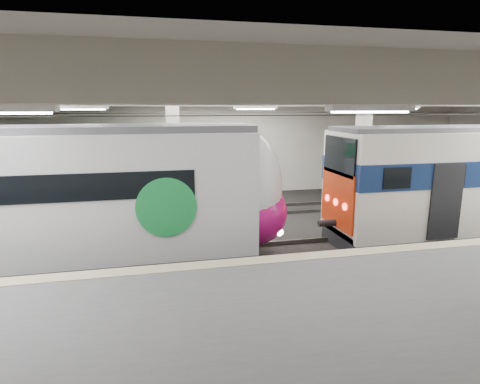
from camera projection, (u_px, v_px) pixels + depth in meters
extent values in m
cube|color=black|center=(269.00, 254.00, 13.91)|extent=(36.00, 24.00, 0.10)
cube|color=silver|center=(272.00, 88.00, 12.74)|extent=(36.00, 24.00, 0.20)
cube|color=beige|center=(220.00, 146.00, 22.87)|extent=(30.00, 0.10, 5.50)
cube|color=#555658|center=(368.00, 346.00, 7.58)|extent=(30.00, 7.00, 1.10)
cube|color=#C4B78B|center=(305.00, 256.00, 10.57)|extent=(30.00, 0.50, 0.02)
cube|color=beige|center=(174.00, 165.00, 15.55)|extent=(0.50, 0.50, 5.50)
cube|color=beige|center=(361.00, 159.00, 17.26)|extent=(0.50, 0.50, 5.50)
cube|color=beige|center=(272.00, 98.00, 12.80)|extent=(30.00, 18.00, 0.50)
cube|color=#59544C|center=(269.00, 251.00, 13.88)|extent=(30.00, 1.52, 0.16)
cube|color=#59544C|center=(236.00, 211.00, 19.13)|extent=(30.00, 1.52, 0.16)
cylinder|color=black|center=(271.00, 115.00, 12.92)|extent=(30.00, 0.03, 0.03)
cylinder|color=black|center=(236.00, 113.00, 18.17)|extent=(30.00, 0.03, 0.03)
cube|color=white|center=(293.00, 109.00, 10.96)|extent=(26.00, 8.40, 0.12)
cube|color=silver|center=(45.00, 196.00, 11.91)|extent=(12.44, 2.78, 3.73)
ellipsoid|color=silver|center=(248.00, 187.00, 13.24)|extent=(2.20, 2.72, 3.66)
ellipsoid|color=#A90E63|center=(252.00, 211.00, 13.44)|extent=(2.34, 2.78, 2.24)
cylinder|color=#1A9343|center=(166.00, 207.00, 11.34)|extent=(1.72, 0.06, 1.72)
cube|color=#4C4C51|center=(38.00, 130.00, 11.50)|extent=(12.44, 2.28, 0.20)
cube|color=black|center=(52.00, 260.00, 12.34)|extent=(12.44, 1.94, 0.70)
cube|color=#B02B0B|center=(337.00, 199.00, 14.05)|extent=(0.08, 2.37, 1.99)
cube|color=black|center=(340.00, 156.00, 13.73)|extent=(0.08, 2.23, 1.30)
cube|color=silver|center=(52.00, 172.00, 16.96)|extent=(13.19, 3.10, 3.56)
cube|color=#1A9343|center=(50.00, 161.00, 16.87)|extent=(13.23, 3.16, 0.75)
cube|color=#4C4C51|center=(47.00, 127.00, 16.57)|extent=(13.17, 2.63, 0.16)
cube|color=black|center=(56.00, 217.00, 17.38)|extent=(13.18, 2.82, 0.60)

